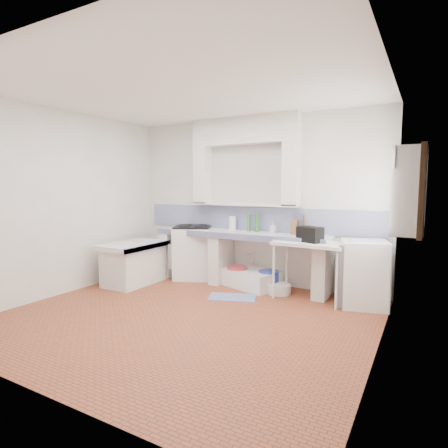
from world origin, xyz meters
The scene contains 36 objects.
floor centered at (0.00, 0.00, 0.00)m, with size 4.50×4.50×0.00m, color #9B4628.
ceiling centered at (0.00, 0.00, 2.80)m, with size 4.50×4.50×0.00m, color white.
wall_back centered at (0.00, 2.00, 1.40)m, with size 4.50×4.50×0.00m, color white.
wall_front centered at (0.00, -2.00, 1.40)m, with size 4.50×4.50×0.00m, color white.
wall_left centered at (-2.25, 0.00, 1.40)m, with size 4.50×4.50×0.00m, color white.
wall_right centered at (2.25, 0.00, 1.40)m, with size 4.50×4.50×0.00m, color white.
alcove_mass centered at (-0.10, 1.88, 2.58)m, with size 1.90×0.25×0.45m, color white.
window_frame centered at (2.42, 1.20, 1.60)m, with size 0.35×0.86×1.06m, color #342110.
lace_valance centered at (2.28, 1.20, 1.98)m, with size 0.01×0.84×0.24m, color white.
counter_slab centered at (-0.10, 1.70, 0.86)m, with size 3.00×0.60×0.08m, color white.
counter_lip centered at (-0.10, 1.42, 0.86)m, with size 3.00×0.04×0.10m, color navy.
counter_pier_left centered at (-1.50, 1.70, 0.41)m, with size 0.20×0.55×0.82m, color white.
counter_pier_mid centered at (-0.45, 1.70, 0.41)m, with size 0.20×0.55×0.82m, color white.
counter_pier_right centered at (1.30, 1.70, 0.41)m, with size 0.20×0.55×0.82m, color white.
peninsula_top centered at (-1.70, 0.90, 0.66)m, with size 0.70×1.10×0.08m, color white.
peninsula_base centered at (-1.70, 0.90, 0.31)m, with size 0.60×1.00×0.62m, color white.
peninsula_lip centered at (-1.37, 0.90, 0.66)m, with size 0.04×1.10×0.10m, color navy.
backsplash centered at (0.00, 1.99, 1.10)m, with size 4.27×0.03×0.40m, color navy.
stove centered at (-1.04, 1.71, 0.46)m, with size 0.65×0.63×0.92m, color white.
sink centered at (0.05, 1.70, 0.13)m, with size 1.07×0.58×0.26m, color white.
side_table centered at (1.16, 1.47, 0.43)m, with size 1.03×0.57×0.05m, color white.
fridge centered at (1.90, 1.57, 0.46)m, with size 0.59×0.59×0.91m, color white.
bucket_red centered at (-0.11, 1.63, 0.16)m, with size 0.34×0.34×0.32m, color #CE3340.
bucket_orange centered at (0.22, 1.55, 0.13)m, with size 0.27×0.27×0.25m, color orange.
bucket_blue centered at (0.45, 1.67, 0.15)m, with size 0.33×0.33×0.31m, color #2239AF.
basin_white centered at (0.67, 1.55, 0.07)m, with size 0.37×0.37×0.15m, color white.
water_bottle_a centered at (-0.10, 1.85, 0.14)m, with size 0.08×0.08×0.29m, color silver.
water_bottle_b centered at (0.20, 1.85, 0.14)m, with size 0.08×0.08×0.28m, color silver.
black_bag centered at (1.16, 1.46, 0.97)m, with size 0.35×0.20×0.22m, color black.
green_bottle_a centered at (0.00, 1.85, 1.05)m, with size 0.06×0.06×0.29m, color #2F672B.
green_bottle_b centered at (0.15, 1.85, 1.06)m, with size 0.07×0.07×0.31m, color #2F672B.
knife_block centered at (0.80, 1.85, 1.01)m, with size 0.11×0.09×0.22m, color olive.
cutting_board centered at (0.95, 1.85, 1.05)m, with size 0.02×0.23×0.31m, color olive.
paper_towel centered at (-0.31, 1.85, 1.02)m, with size 0.12×0.12×0.24m, color white.
soap_bottle centered at (0.44, 1.85, 0.99)m, with size 0.08×0.08×0.17m, color white.
rug centered at (0.14, 1.01, 0.01)m, with size 0.69×0.40×0.01m, color #2D3891.
Camera 1 is at (2.64, -3.71, 1.66)m, focal length 29.49 mm.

